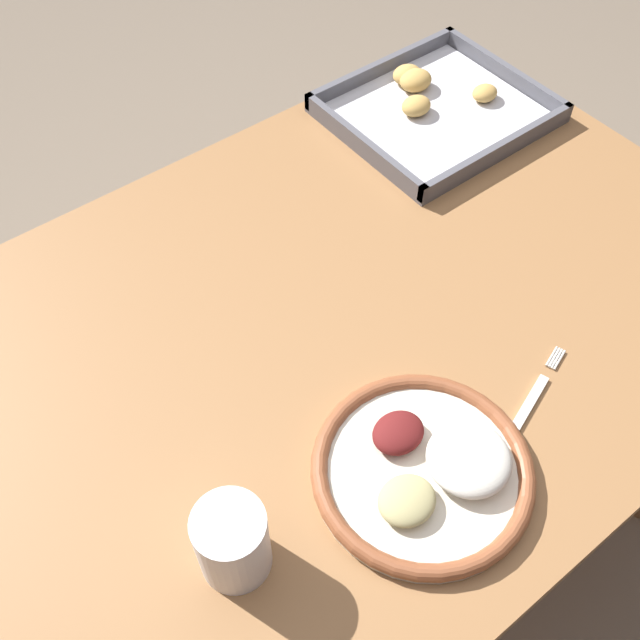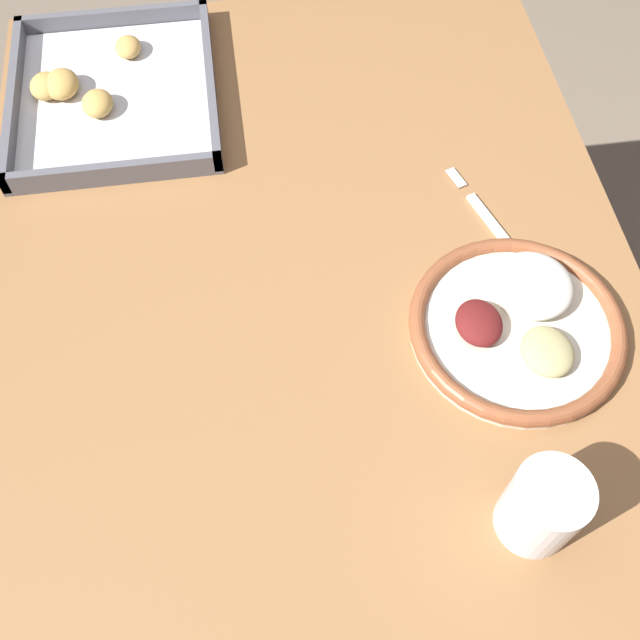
% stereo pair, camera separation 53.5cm
% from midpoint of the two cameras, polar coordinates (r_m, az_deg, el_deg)
% --- Properties ---
extents(ground_plane, '(8.00, 8.00, 0.00)m').
position_cam_midpoint_polar(ground_plane, '(1.59, 8.05, -21.99)').
color(ground_plane, '#7A6B59').
extents(dining_table, '(1.27, 0.83, 0.73)m').
position_cam_midpoint_polar(dining_table, '(1.00, 12.14, -12.25)').
color(dining_table, olive).
rests_on(dining_table, ground_plane).
extents(dinner_plate, '(0.26, 0.26, 0.05)m').
position_cam_midpoint_polar(dinner_plate, '(0.86, 23.32, -21.03)').
color(dinner_plate, beige).
rests_on(dinner_plate, dining_table).
extents(fork, '(0.20, 0.08, 0.00)m').
position_cam_midpoint_polar(fork, '(0.95, 29.29, -15.37)').
color(fork, silver).
rests_on(fork, dining_table).
extents(baking_tray, '(0.34, 0.30, 0.04)m').
position_cam_midpoint_polar(baking_tray, '(1.23, 18.78, 10.47)').
color(baking_tray, '#595960').
rests_on(baking_tray, dining_table).
extents(drinking_cup, '(0.08, 0.08, 0.10)m').
position_cam_midpoint_polar(drinking_cup, '(0.75, 9.32, -29.16)').
color(drinking_cup, white).
rests_on(drinking_cup, dining_table).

